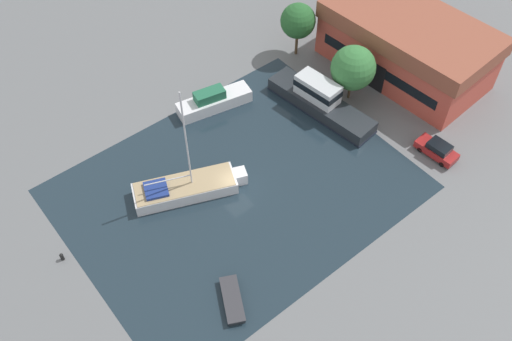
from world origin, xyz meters
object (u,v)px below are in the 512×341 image
object	(u,v)px
quay_tree_by_water	(298,21)
small_dinghy	(232,300)
parked_car	(437,149)
motor_cruiser	(320,100)
quay_tree_near_building	(353,68)
cabin_boat	(214,101)
sailboat_moored	(187,188)
warehouse_building	(407,45)

from	to	relation	value
quay_tree_by_water	small_dinghy	xyz separation A→B (m)	(21.50, -26.18, -4.39)
parked_car	motor_cruiser	size ratio (longest dim) A/B	0.33
quay_tree_near_building	cabin_boat	xyz separation A→B (m)	(-8.26, -12.84, -3.35)
sailboat_moored	small_dinghy	size ratio (longest dim) A/B	2.84
motor_cruiser	parked_car	bearing A→B (deg)	-76.08
parked_car	small_dinghy	bearing A→B (deg)	175.52
quay_tree_near_building	motor_cruiser	size ratio (longest dim) A/B	0.50
quay_tree_by_water	quay_tree_near_building	bearing A→B (deg)	-3.20
motor_cruiser	quay_tree_near_building	bearing A→B (deg)	-17.07
motor_cruiser	small_dinghy	size ratio (longest dim) A/B	2.93
warehouse_building	cabin_boat	world-z (taller)	warehouse_building
sailboat_moored	motor_cruiser	bearing A→B (deg)	113.93
sailboat_moored	warehouse_building	bearing A→B (deg)	111.14
quay_tree_by_water	sailboat_moored	distance (m)	24.68
quay_tree_by_water	motor_cruiser	xyz separation A→B (m)	(8.89, -4.45, -3.36)
cabin_boat	quay_tree_by_water	bearing A→B (deg)	107.06
sailboat_moored	small_dinghy	distance (m)	12.67
quay_tree_near_building	parked_car	size ratio (longest dim) A/B	1.49
parked_car	quay_tree_near_building	bearing A→B (deg)	89.65
parked_car	small_dinghy	world-z (taller)	parked_car
small_dinghy	quay_tree_by_water	bearing A→B (deg)	-113.78
warehouse_building	parked_car	distance (m)	13.93
parked_car	small_dinghy	size ratio (longest dim) A/B	0.98
motor_cruiser	small_dinghy	xyz separation A→B (m)	(12.61, -21.73, -1.04)
quay_tree_near_building	small_dinghy	bearing A→B (deg)	-65.10
sailboat_moored	small_dinghy	bearing A→B (deg)	5.38
quay_tree_near_building	quay_tree_by_water	distance (m)	9.62
quay_tree_near_building	parked_car	bearing A→B (deg)	4.18
motor_cruiser	cabin_boat	distance (m)	11.70
motor_cruiser	cabin_boat	bearing A→B (deg)	132.86
warehouse_building	quay_tree_by_water	distance (m)	12.76
parked_car	cabin_boat	distance (m)	24.36
quay_tree_near_building	small_dinghy	xyz separation A→B (m)	(11.90, -25.65, -3.97)
cabin_boat	warehouse_building	bearing A→B (deg)	79.01
sailboat_moored	quay_tree_by_water	bearing A→B (deg)	135.02
quay_tree_near_building	parked_car	distance (m)	12.40
quay_tree_near_building	motor_cruiser	xyz separation A→B (m)	(-0.70, -3.91, -2.93)
warehouse_building	quay_tree_by_water	bearing A→B (deg)	-146.16
warehouse_building	small_dinghy	distance (m)	36.00
quay_tree_near_building	motor_cruiser	bearing A→B (deg)	-100.19
small_dinghy	cabin_boat	xyz separation A→B (m)	(-20.16, 12.81, 0.62)
warehouse_building	quay_tree_by_water	xyz separation A→B (m)	(-10.04, -7.80, 1.18)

